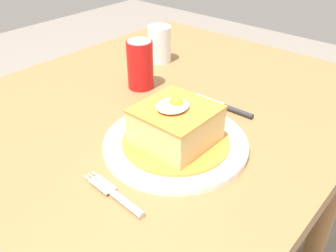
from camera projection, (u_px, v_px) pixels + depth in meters
dining_table at (103, 172)px, 0.81m from camera, size 1.43×0.85×0.72m
main_plate at (176, 143)px, 0.72m from camera, size 0.29×0.29×0.02m
sandwich_meal at (176, 126)px, 0.70m from camera, size 0.21×0.21×0.10m
fork at (118, 197)px, 0.59m from camera, size 0.03×0.14×0.01m
knife at (229, 108)px, 0.84m from camera, size 0.02×0.17×0.01m
soda_can at (140, 65)px, 0.91m from camera, size 0.07×0.07×0.12m
drinking_glass at (160, 46)px, 1.07m from camera, size 0.07×0.07×0.10m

